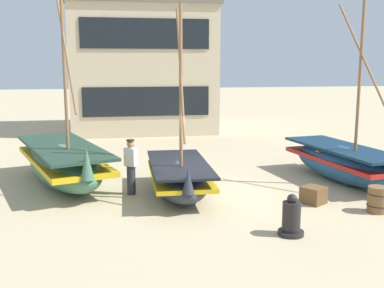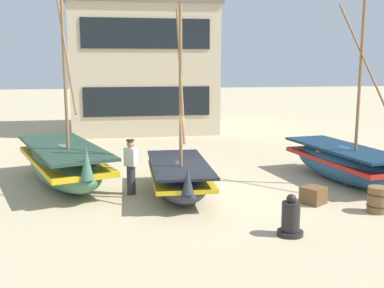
# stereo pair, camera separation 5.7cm
# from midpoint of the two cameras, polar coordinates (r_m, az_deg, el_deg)

# --- Properties ---
(ground_plane) EXTENTS (120.00, 120.00, 0.00)m
(ground_plane) POSITION_cam_midpoint_polar(r_m,az_deg,el_deg) (13.93, 0.82, -6.39)
(ground_plane) COLOR tan
(fishing_boat_near_left) EXTENTS (1.80, 4.27, 5.53)m
(fishing_boat_near_left) POSITION_cam_midpoint_polar(r_m,az_deg,el_deg) (13.85, -1.49, -4.06)
(fishing_boat_near_left) COLOR #2D333D
(fishing_boat_near_left) RESTS_ON ground
(fishing_boat_centre_large) EXTENTS (3.64, 6.06, 7.21)m
(fishing_boat_centre_large) POSITION_cam_midpoint_polar(r_m,az_deg,el_deg) (15.56, -15.46, -2.27)
(fishing_boat_centre_large) COLOR #427056
(fishing_boat_centre_large) RESTS_ON ground
(fishing_boat_far_right) EXTENTS (2.32, 5.13, 5.94)m
(fishing_boat_far_right) POSITION_cam_midpoint_polar(r_m,az_deg,el_deg) (16.26, 18.28, -2.14)
(fishing_boat_far_right) COLOR #23517A
(fishing_boat_far_right) RESTS_ON ground
(fisherman_by_hull) EXTENTS (0.42, 0.39, 1.68)m
(fisherman_by_hull) POSITION_cam_midpoint_polar(r_m,az_deg,el_deg) (13.99, -7.45, -2.88)
(fisherman_by_hull) COLOR #33333D
(fisherman_by_hull) RESTS_ON ground
(capstan_winch) EXTENTS (0.60, 0.60, 0.98)m
(capstan_winch) POSITION_cam_midpoint_polar(r_m,az_deg,el_deg) (10.98, 12.25, -9.03)
(capstan_winch) COLOR black
(capstan_winch) RESTS_ON ground
(wooden_barrel) EXTENTS (0.56, 0.56, 0.70)m
(wooden_barrel) POSITION_cam_midpoint_polar(r_m,az_deg,el_deg) (13.28, 22.07, -6.40)
(wooden_barrel) COLOR brown
(wooden_barrel) RESTS_ON ground
(cargo_crate) EXTENTS (0.80, 0.80, 0.48)m
(cargo_crate) POSITION_cam_midpoint_polar(r_m,az_deg,el_deg) (13.56, 14.88, -6.14)
(cargo_crate) COLOR brown
(cargo_crate) RESTS_ON ground
(harbor_building_main) EXTENTS (8.24, 6.73, 7.30)m
(harbor_building_main) POSITION_cam_midpoint_polar(r_m,az_deg,el_deg) (27.67, -6.04, 9.38)
(harbor_building_main) COLOR beige
(harbor_building_main) RESTS_ON ground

